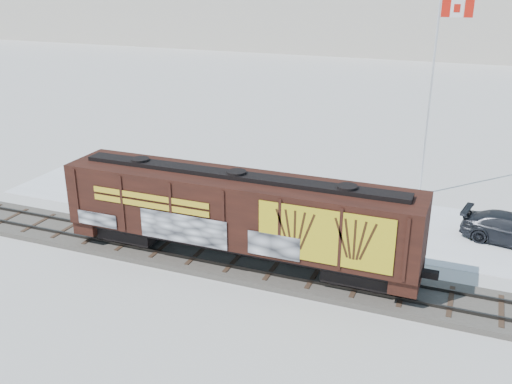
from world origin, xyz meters
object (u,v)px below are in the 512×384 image
at_px(flagpole, 429,126).
at_px(car_white, 368,211).
at_px(hopper_railcar, 237,212).
at_px(car_silver, 250,201).

xyz_separation_m(flagpole, car_white, (-2.29, -5.82, -3.75)).
relative_size(flagpole, car_white, 2.63).
height_order(hopper_railcar, flagpole, flagpole).
relative_size(hopper_railcar, car_white, 3.71).
height_order(hopper_railcar, car_white, hopper_railcar).
bearing_deg(hopper_railcar, car_silver, 107.09).
relative_size(hopper_railcar, flagpole, 1.41).
xyz_separation_m(hopper_railcar, car_white, (4.84, 7.32, -2.06)).
relative_size(flagpole, car_silver, 2.91).
distance_m(hopper_railcar, car_silver, 6.91).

